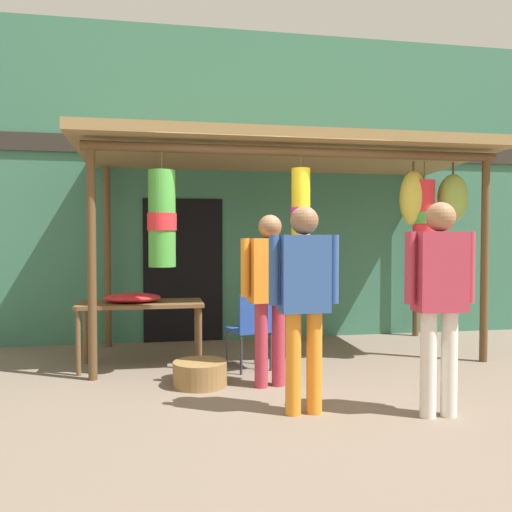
{
  "coord_description": "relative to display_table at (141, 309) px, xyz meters",
  "views": [
    {
      "loc": [
        -1.22,
        -5.28,
        1.45
      ],
      "look_at": [
        -0.07,
        0.93,
        1.24
      ],
      "focal_mm": 36.95,
      "sensor_mm": 36.0,
      "label": 1
    }
  ],
  "objects": [
    {
      "name": "ground_plane",
      "position": [
        1.42,
        -0.75,
        -0.65
      ],
      "size": [
        30.0,
        30.0,
        0.0
      ],
      "primitive_type": "plane",
      "color": "#756656"
    },
    {
      "name": "shop_facade",
      "position": [
        1.42,
        1.53,
        1.54
      ],
      "size": [
        10.99,
        0.29,
        4.39
      ],
      "color": "#387056",
      "rests_on": "ground_plane"
    },
    {
      "name": "market_stall_canopy",
      "position": [
        1.81,
        0.22,
        1.66
      ],
      "size": [
        4.92,
        2.16,
        2.61
      ],
      "color": "brown",
      "rests_on": "ground_plane"
    },
    {
      "name": "display_table",
      "position": [
        0.0,
        0.0,
        0.0
      ],
      "size": [
        1.38,
        0.64,
        0.73
      ],
      "color": "brown",
      "rests_on": "ground_plane"
    },
    {
      "name": "flower_heap_on_table",
      "position": [
        -0.08,
        -0.01,
        0.13
      ],
      "size": [
        0.63,
        0.44,
        0.1
      ],
      "color": "red",
      "rests_on": "display_table"
    },
    {
      "name": "folding_chair",
      "position": [
        1.2,
        -0.4,
        -0.15
      ],
      "size": [
        0.5,
        0.5,
        0.84
      ],
      "color": "#2347A8",
      "rests_on": "ground_plane"
    },
    {
      "name": "wicker_basket_by_table",
      "position": [
        0.59,
        -0.89,
        -0.53
      ],
      "size": [
        0.53,
        0.53,
        0.24
      ],
      "primitive_type": "cylinder",
      "color": "olive",
      "rests_on": "ground_plane"
    },
    {
      "name": "vendor_in_orange",
      "position": [
        1.26,
        -1.03,
        0.34
      ],
      "size": [
        0.59,
        0.28,
        1.68
      ],
      "color": "#B23347",
      "rests_on": "ground_plane"
    },
    {
      "name": "customer_foreground",
      "position": [
        1.37,
        -1.87,
        0.36
      ],
      "size": [
        0.59,
        0.23,
        1.71
      ],
      "color": "orange",
      "rests_on": "ground_plane"
    },
    {
      "name": "shopper_by_bananas",
      "position": [
        2.43,
        -2.14,
        0.38
      ],
      "size": [
        0.59,
        0.24,
        1.74
      ],
      "color": "silver",
      "rests_on": "ground_plane"
    }
  ]
}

